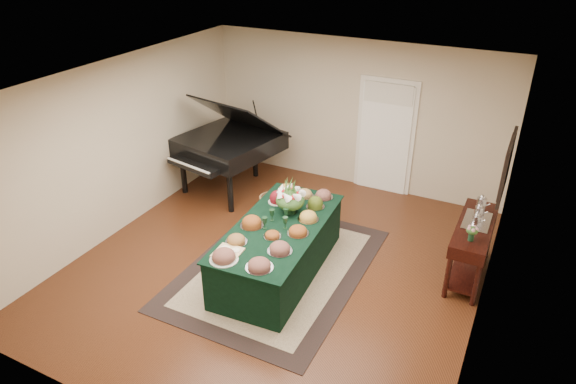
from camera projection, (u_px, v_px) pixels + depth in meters
The scene contains 14 objects.
ground at pixel (279, 264), 7.51m from camera, with size 6.00×6.00×0.00m, color black.
area_rug at pixel (277, 268), 7.41m from camera, with size 2.34×3.28×0.01m.
kitchen_doorway at pixel (385, 138), 9.14m from camera, with size 1.05×0.07×2.10m.
buffet_table at pixel (279, 249), 7.17m from camera, with size 1.26×2.43×0.76m.
food_platters at pixel (278, 222), 6.97m from camera, with size 0.97×2.35×0.14m.
cutting_board at pixel (228, 250), 6.41m from camera, with size 0.35×0.35×0.10m.
green_goblets at pixel (277, 219), 6.99m from camera, with size 0.33×0.42×0.18m.
floral_centerpiece at pixel (290, 197), 7.20m from camera, with size 0.43×0.43×0.43m.
grand_piano at pixel (229, 143), 9.18m from camera, with size 1.86×2.01×1.81m.
wicker_basket at pixel (271, 203), 8.88m from camera, with size 0.39×0.39×0.24m, color olive.
mahogany_sideboard at pixel (473, 236), 6.95m from camera, with size 0.45×1.43×0.85m.
tea_service at pixel (479, 213), 6.90m from camera, with size 0.34×0.58×0.30m.
pink_bouquet at pixel (472, 231), 6.45m from camera, with size 0.17×0.17×0.21m.
wall_painting at pixel (507, 166), 6.35m from camera, with size 0.05×0.95×0.75m.
Camera 1 is at (2.87, -5.43, 4.44)m, focal length 32.00 mm.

